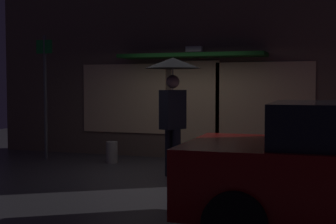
{
  "coord_description": "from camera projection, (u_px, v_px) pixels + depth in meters",
  "views": [
    {
      "loc": [
        2.91,
        -8.03,
        1.65
      ],
      "look_at": [
        0.09,
        0.07,
        1.17
      ],
      "focal_mm": 51.03,
      "sensor_mm": 36.0,
      "label": 1
    }
  ],
  "objects": [
    {
      "name": "sidewalk_bollard",
      "position": [
        112.0,
        152.0,
        10.18
      ],
      "size": [
        0.25,
        0.25,
        0.46
      ],
      "primitive_type": "cylinder",
      "color": "#9E998E",
      "rests_on": "ground"
    },
    {
      "name": "person_with_umbrella",
      "position": [
        173.0,
        86.0,
        8.54
      ],
      "size": [
        1.0,
        1.0,
        2.15
      ],
      "rotation": [
        0.0,
        0.0,
        -2.06
      ],
      "color": "black",
      "rests_on": "ground"
    },
    {
      "name": "street_sign_post",
      "position": [
        45.0,
        90.0,
        10.63
      ],
      "size": [
        0.4,
        0.07,
        2.76
      ],
      "color": "#595B60",
      "rests_on": "ground"
    },
    {
      "name": "ground_plane",
      "position": [
        162.0,
        177.0,
        8.62
      ],
      "size": [
        18.0,
        18.0,
        0.0
      ],
      "primitive_type": "plane",
      "color": "#423F44"
    },
    {
      "name": "building_facade",
      "position": [
        197.0,
        60.0,
        10.71
      ],
      "size": [
        10.09,
        1.0,
        4.51
      ],
      "color": "brown",
      "rests_on": "ground"
    }
  ]
}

